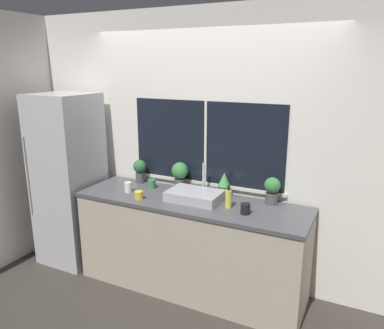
{
  "coord_description": "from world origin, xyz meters",
  "views": [
    {
      "loc": [
        1.48,
        -2.66,
        2.17
      ],
      "look_at": [
        0.02,
        0.32,
        1.28
      ],
      "focal_mm": 35.0,
      "sensor_mm": 36.0,
      "label": 1
    }
  ],
  "objects_px": {
    "refrigerator": "(69,180)",
    "potted_plant_far_left": "(140,169)",
    "potted_plant_far_right": "(272,189)",
    "mug_yellow": "(139,195)",
    "mug_black": "(245,209)",
    "sink": "(195,195)",
    "potted_plant_center_right": "(224,184)",
    "mug_white": "(128,187)",
    "mug_green": "(152,184)",
    "soap_bottle": "(228,198)",
    "potted_plant_center_left": "(180,174)"
  },
  "relations": [
    {
      "from": "mug_yellow",
      "to": "mug_black",
      "type": "xyz_separation_m",
      "value": [
        1.02,
        0.1,
        0.01
      ]
    },
    {
      "from": "potted_plant_far_right",
      "to": "mug_green",
      "type": "height_order",
      "value": "potted_plant_far_right"
    },
    {
      "from": "potted_plant_far_right",
      "to": "mug_yellow",
      "type": "relative_size",
      "value": 3.16
    },
    {
      "from": "refrigerator",
      "to": "mug_white",
      "type": "bearing_deg",
      "value": -1.92
    },
    {
      "from": "soap_bottle",
      "to": "mug_yellow",
      "type": "relative_size",
      "value": 2.64
    },
    {
      "from": "mug_white",
      "to": "potted_plant_center_right",
      "type": "bearing_deg",
      "value": 19.18
    },
    {
      "from": "potted_plant_far_left",
      "to": "mug_white",
      "type": "distance_m",
      "value": 0.34
    },
    {
      "from": "sink",
      "to": "mug_green",
      "type": "xyz_separation_m",
      "value": [
        -0.55,
        0.12,
        -0.0
      ]
    },
    {
      "from": "potted_plant_far_left",
      "to": "soap_bottle",
      "type": "xyz_separation_m",
      "value": [
        1.12,
        -0.27,
        -0.06
      ]
    },
    {
      "from": "potted_plant_center_left",
      "to": "soap_bottle",
      "type": "xyz_separation_m",
      "value": [
        0.63,
        -0.27,
        -0.08
      ]
    },
    {
      "from": "potted_plant_center_right",
      "to": "mug_green",
      "type": "xyz_separation_m",
      "value": [
        -0.76,
        -0.1,
        -0.08
      ]
    },
    {
      "from": "potted_plant_center_left",
      "to": "mug_green",
      "type": "bearing_deg",
      "value": -159.32
    },
    {
      "from": "mug_white",
      "to": "mug_yellow",
      "type": "bearing_deg",
      "value": -30.06
    },
    {
      "from": "sink",
      "to": "potted_plant_center_right",
      "type": "relative_size",
      "value": 2.12
    },
    {
      "from": "potted_plant_center_left",
      "to": "mug_white",
      "type": "height_order",
      "value": "potted_plant_center_left"
    },
    {
      "from": "potted_plant_center_right",
      "to": "soap_bottle",
      "type": "xyz_separation_m",
      "value": [
        0.15,
        -0.27,
        -0.04
      ]
    },
    {
      "from": "potted_plant_far_right",
      "to": "soap_bottle",
      "type": "distance_m",
      "value": 0.42
    },
    {
      "from": "potted_plant_far_right",
      "to": "mug_yellow",
      "type": "xyz_separation_m",
      "value": [
        -1.16,
        -0.44,
        -0.1
      ]
    },
    {
      "from": "refrigerator",
      "to": "soap_bottle",
      "type": "xyz_separation_m",
      "value": [
        1.86,
        0.02,
        0.08
      ]
    },
    {
      "from": "refrigerator",
      "to": "mug_yellow",
      "type": "distance_m",
      "value": 1.03
    },
    {
      "from": "sink",
      "to": "soap_bottle",
      "type": "xyz_separation_m",
      "value": [
        0.35,
        -0.04,
        0.04
      ]
    },
    {
      "from": "refrigerator",
      "to": "potted_plant_far_left",
      "type": "bearing_deg",
      "value": 21.11
    },
    {
      "from": "refrigerator",
      "to": "potted_plant_center_left",
      "type": "distance_m",
      "value": 1.27
    },
    {
      "from": "refrigerator",
      "to": "mug_green",
      "type": "distance_m",
      "value": 0.98
    },
    {
      "from": "soap_bottle",
      "to": "refrigerator",
      "type": "bearing_deg",
      "value": -179.39
    },
    {
      "from": "sink",
      "to": "potted_plant_center_right",
      "type": "height_order",
      "value": "sink"
    },
    {
      "from": "potted_plant_center_right",
      "to": "soap_bottle",
      "type": "height_order",
      "value": "potted_plant_center_right"
    },
    {
      "from": "potted_plant_far_left",
      "to": "soap_bottle",
      "type": "bearing_deg",
      "value": -13.44
    },
    {
      "from": "potted_plant_far_left",
      "to": "potted_plant_center_right",
      "type": "bearing_deg",
      "value": 0.0
    },
    {
      "from": "sink",
      "to": "potted_plant_center_left",
      "type": "relative_size",
      "value": 1.78
    },
    {
      "from": "potted_plant_far_left",
      "to": "mug_white",
      "type": "height_order",
      "value": "potted_plant_far_left"
    },
    {
      "from": "mug_yellow",
      "to": "soap_bottle",
      "type": "bearing_deg",
      "value": 11.35
    },
    {
      "from": "potted_plant_center_right",
      "to": "soap_bottle",
      "type": "bearing_deg",
      "value": -61.19
    },
    {
      "from": "mug_black",
      "to": "potted_plant_far_right",
      "type": "bearing_deg",
      "value": 67.82
    },
    {
      "from": "potted_plant_center_left",
      "to": "mug_black",
      "type": "bearing_deg",
      "value": -22.69
    },
    {
      "from": "sink",
      "to": "mug_yellow",
      "type": "xyz_separation_m",
      "value": [
        -0.49,
        -0.21,
        -0.01
      ]
    },
    {
      "from": "potted_plant_far_left",
      "to": "mug_yellow",
      "type": "relative_size",
      "value": 3.18
    },
    {
      "from": "mug_black",
      "to": "potted_plant_far_left",
      "type": "bearing_deg",
      "value": 165.36
    },
    {
      "from": "mug_white",
      "to": "sink",
      "type": "bearing_deg",
      "value": 7.25
    },
    {
      "from": "potted_plant_center_right",
      "to": "mug_yellow",
      "type": "xyz_separation_m",
      "value": [
        -0.69,
        -0.44,
        -0.09
      ]
    },
    {
      "from": "potted_plant_far_left",
      "to": "mug_white",
      "type": "xyz_separation_m",
      "value": [
        0.07,
        -0.31,
        -0.1
      ]
    },
    {
      "from": "sink",
      "to": "potted_plant_center_right",
      "type": "distance_m",
      "value": 0.31
    },
    {
      "from": "potted_plant_center_right",
      "to": "mug_green",
      "type": "height_order",
      "value": "potted_plant_center_right"
    },
    {
      "from": "refrigerator",
      "to": "mug_black",
      "type": "relative_size",
      "value": 20.02
    },
    {
      "from": "potted_plant_center_right",
      "to": "mug_white",
      "type": "height_order",
      "value": "potted_plant_center_right"
    },
    {
      "from": "potted_plant_center_right",
      "to": "soap_bottle",
      "type": "distance_m",
      "value": 0.31
    },
    {
      "from": "mug_green",
      "to": "potted_plant_far_left",
      "type": "bearing_deg",
      "value": 154.07
    },
    {
      "from": "mug_yellow",
      "to": "mug_black",
      "type": "height_order",
      "value": "mug_black"
    },
    {
      "from": "potted_plant_center_right",
      "to": "mug_yellow",
      "type": "distance_m",
      "value": 0.82
    },
    {
      "from": "sink",
      "to": "mug_white",
      "type": "height_order",
      "value": "sink"
    }
  ]
}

